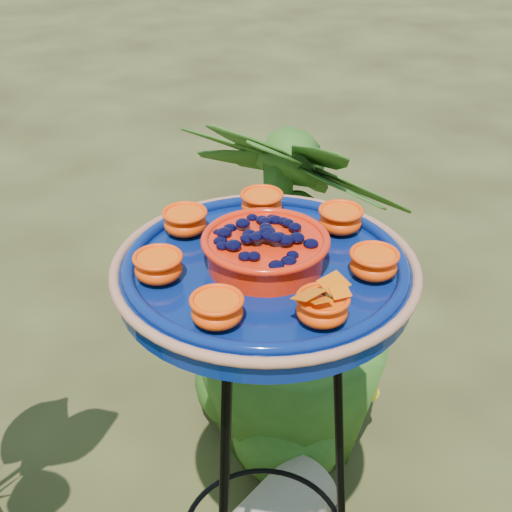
% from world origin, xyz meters
% --- Properties ---
extents(tripod_stand, '(0.37, 0.38, 0.93)m').
position_xyz_m(tripod_stand, '(0.13, 0.15, 0.56)').
color(tripod_stand, black).
rests_on(tripod_stand, ground).
extents(feeder_dish, '(0.52, 0.52, 0.11)m').
position_xyz_m(feeder_dish, '(0.13, 0.15, 0.97)').
color(feeder_dish, '#071855').
rests_on(feeder_dish, tripod_stand).
extents(shrub_back_right, '(0.74, 0.74, 1.02)m').
position_xyz_m(shrub_back_right, '(0.56, 0.58, 0.51)').
color(shrub_back_right, '#274F15').
rests_on(shrub_back_right, ground).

